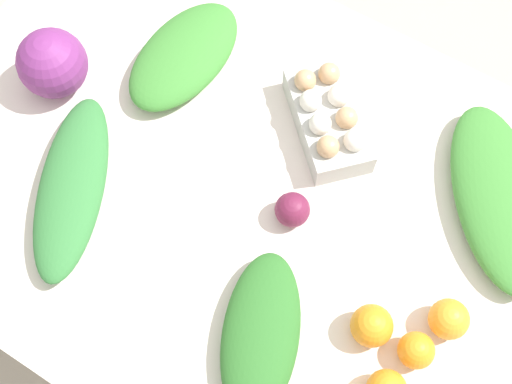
# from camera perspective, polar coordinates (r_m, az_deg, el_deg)

# --- Properties ---
(ground_plane) EXTENTS (8.00, 8.00, 0.00)m
(ground_plane) POSITION_cam_1_polar(r_m,az_deg,el_deg) (2.10, 0.00, -8.71)
(ground_plane) COLOR #B2A899
(dining_table) EXTENTS (1.43, 0.98, 0.76)m
(dining_table) POSITION_cam_1_polar(r_m,az_deg,el_deg) (1.46, 0.00, -1.77)
(dining_table) COLOR silver
(dining_table) RESTS_ON ground_plane
(cabbage_purple) EXTENTS (0.14, 0.14, 0.14)m
(cabbage_purple) POSITION_cam_1_polar(r_m,az_deg,el_deg) (1.50, -15.99, 9.87)
(cabbage_purple) COLOR #7A2D75
(cabbage_purple) RESTS_ON dining_table
(egg_carton) EXTENTS (0.26, 0.25, 0.09)m
(egg_carton) POSITION_cam_1_polar(r_m,az_deg,el_deg) (1.42, 5.79, 5.95)
(egg_carton) COLOR #B7B7B2
(egg_carton) RESTS_ON dining_table
(greens_bunch_scallion) EXTENTS (0.24, 0.33, 0.06)m
(greens_bunch_scallion) POSITION_cam_1_polar(r_m,az_deg,el_deg) (1.26, 0.39, -11.28)
(greens_bunch_scallion) COLOR #2D6B28
(greens_bunch_scallion) RESTS_ON dining_table
(greens_bunch_chard) EXTENTS (0.37, 0.42, 0.06)m
(greens_bunch_chard) POSITION_cam_1_polar(r_m,az_deg,el_deg) (1.42, 18.80, -0.35)
(greens_bunch_chard) COLOR #3D8433
(greens_bunch_chard) RESTS_ON dining_table
(greens_bunch_dandelion) EXTENTS (0.18, 0.31, 0.07)m
(greens_bunch_dandelion) POSITION_cam_1_polar(r_m,az_deg,el_deg) (1.51, -5.78, 10.80)
(greens_bunch_dandelion) COLOR #3D8433
(greens_bunch_dandelion) RESTS_ON dining_table
(greens_bunch_beet_tops) EXTENTS (0.29, 0.40, 0.06)m
(greens_bunch_beet_tops) POSITION_cam_1_polar(r_m,az_deg,el_deg) (1.40, -14.52, 0.43)
(greens_bunch_beet_tops) COLOR #337538
(greens_bunch_beet_tops) RESTS_ON dining_table
(beet_root) EXTENTS (0.07, 0.07, 0.07)m
(beet_root) POSITION_cam_1_polar(r_m,az_deg,el_deg) (1.33, 2.93, -1.42)
(beet_root) COLOR maroon
(beet_root) RESTS_ON dining_table
(orange_2) EXTENTS (0.07, 0.07, 0.07)m
(orange_2) POSITION_cam_1_polar(r_m,az_deg,el_deg) (1.29, 12.69, -12.25)
(orange_2) COLOR orange
(orange_2) RESTS_ON dining_table
(orange_4) EXTENTS (0.07, 0.07, 0.07)m
(orange_4) POSITION_cam_1_polar(r_m,az_deg,el_deg) (1.31, 15.17, -9.78)
(orange_4) COLOR orange
(orange_4) RESTS_ON dining_table
(orange_5) EXTENTS (0.08, 0.08, 0.08)m
(orange_5) POSITION_cam_1_polar(r_m,az_deg,el_deg) (1.28, 9.24, -10.52)
(orange_5) COLOR orange
(orange_5) RESTS_ON dining_table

